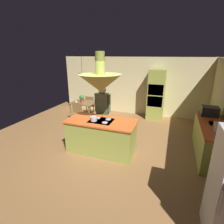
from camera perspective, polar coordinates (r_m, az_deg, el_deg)
name	(u,v)px	position (r m, az deg, el deg)	size (l,w,h in m)	color
ground	(104,147)	(5.33, -2.52, -11.43)	(8.16, 8.16, 0.00)	olive
wall_back	(133,86)	(8.04, 6.80, 8.47)	(6.80, 0.10, 2.55)	beige
kitchen_island	(101,136)	(4.95, -3.48, -7.81)	(1.92, 0.90, 0.95)	#939E42
counter_run_right	(210,139)	(5.44, 29.45, -7.76)	(0.73, 2.18, 0.93)	#939E42
oven_tower	(156,95)	(7.51, 14.22, 5.50)	(0.66, 0.62, 2.08)	#939E42
dining_table	(84,105)	(7.36, -9.27, 2.41)	(0.97, 0.85, 0.76)	brown
person_at_island	(103,109)	(5.46, -3.10, 0.86)	(0.53, 0.23, 1.74)	tan
range_hood	(100,82)	(4.49, -3.86, 9.79)	(1.10, 1.10, 1.00)	#939E42
pendant_light_over_table	(82,75)	(7.12, -9.78, 11.82)	(0.32, 0.32, 0.82)	#E0B266
chair_facing_island	(76,113)	(6.87, -11.78, -0.17)	(0.40, 0.40, 0.87)	brown
chair_by_back_wall	(91,104)	(7.95, -6.98, 2.63)	(0.40, 0.40, 0.87)	brown
potted_plant_on_table	(82,98)	(7.31, -9.87, 4.53)	(0.20, 0.20, 0.30)	#99382D
cup_on_table	(76,102)	(7.26, -11.72, 3.31)	(0.07, 0.07, 0.09)	white
canister_flour	(218,128)	(4.74, 31.40, -4.38)	(0.13, 0.13, 0.21)	silver
canister_sugar	(216,125)	(4.91, 31.00, -3.76)	(0.12, 0.12, 0.18)	#E0B78C
microwave_on_counter	(210,111)	(5.83, 29.43, 0.22)	(0.46, 0.36, 0.28)	#232326
cooking_pot_on_cooktop	(94,119)	(4.69, -6.03, -2.21)	(0.18, 0.18, 0.12)	#B2B2B7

